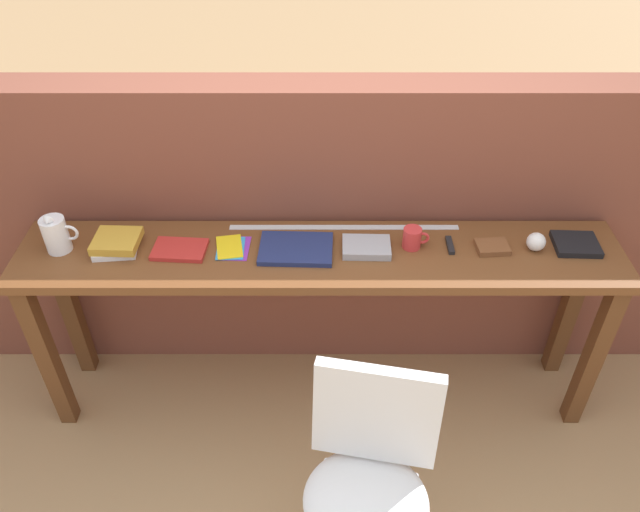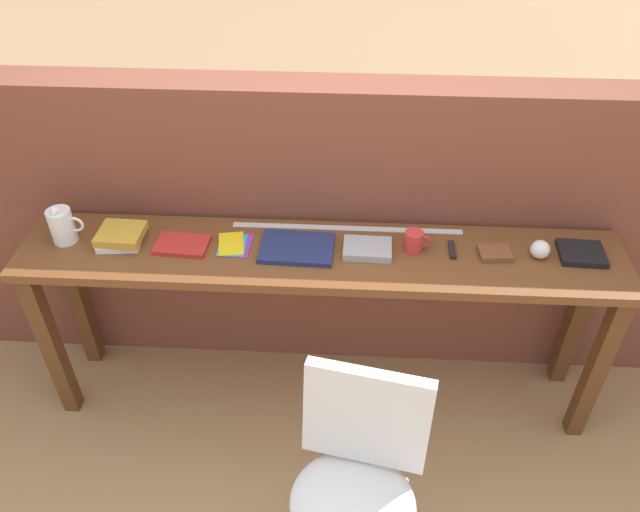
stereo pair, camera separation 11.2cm
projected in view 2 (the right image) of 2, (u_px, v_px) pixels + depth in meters
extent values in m
plane|color=tan|center=(317.00, 442.00, 2.87)|extent=(40.00, 40.00, 0.00)
cube|color=brown|center=(325.00, 232.00, 2.91)|extent=(6.00, 0.20, 1.46)
cube|color=brown|center=(321.00, 256.00, 2.56)|extent=(2.50, 0.44, 0.04)
cube|color=#5B341A|center=(52.00, 346.00, 2.77)|extent=(0.07, 0.07, 0.84)
cube|color=#5B341A|center=(596.00, 369.00, 2.66)|extent=(0.07, 0.07, 0.84)
cube|color=#5B341A|center=(77.00, 297.00, 3.02)|extent=(0.07, 0.07, 0.84)
cube|color=#5B341A|center=(576.00, 317.00, 2.91)|extent=(0.07, 0.07, 0.84)
ellipsoid|color=white|center=(353.00, 503.00, 2.15)|extent=(0.51, 0.50, 0.08)
cube|color=white|center=(366.00, 416.00, 2.15)|extent=(0.45, 0.19, 0.40)
cylinder|color=#B2B2B7|center=(318.00, 490.00, 2.46)|extent=(0.02, 0.02, 0.41)
cylinder|color=#B2B2B7|center=(401.00, 510.00, 2.40)|extent=(0.02, 0.02, 0.41)
cylinder|color=white|center=(62.00, 226.00, 2.57)|extent=(0.10, 0.10, 0.15)
cone|color=white|center=(54.00, 213.00, 2.49)|extent=(0.04, 0.03, 0.04)
torus|color=white|center=(75.00, 224.00, 2.56)|extent=(0.07, 0.01, 0.07)
cube|color=white|center=(120.00, 240.00, 2.60)|extent=(0.18, 0.17, 0.03)
cube|color=gold|center=(121.00, 234.00, 2.58)|extent=(0.19, 0.17, 0.03)
cube|color=red|center=(182.00, 245.00, 2.58)|extent=(0.23, 0.16, 0.02)
cube|color=purple|center=(237.00, 245.00, 2.58)|extent=(0.12, 0.16, 0.00)
cube|color=#3399D8|center=(232.00, 245.00, 2.58)|extent=(0.12, 0.15, 0.00)
cube|color=yellow|center=(231.00, 244.00, 2.58)|extent=(0.13, 0.17, 0.00)
cube|color=navy|center=(297.00, 248.00, 2.56)|extent=(0.31, 0.22, 0.02)
cube|color=#9E9EA3|center=(367.00, 249.00, 2.54)|extent=(0.20, 0.15, 0.03)
cylinder|color=red|center=(414.00, 241.00, 2.54)|extent=(0.08, 0.08, 0.09)
torus|color=red|center=(424.00, 242.00, 2.53)|extent=(0.06, 0.01, 0.06)
cube|color=black|center=(452.00, 250.00, 2.55)|extent=(0.03, 0.11, 0.02)
cube|color=brown|center=(495.00, 253.00, 2.53)|extent=(0.14, 0.11, 0.02)
sphere|color=silver|center=(540.00, 249.00, 2.50)|extent=(0.08, 0.08, 0.08)
cube|color=black|center=(582.00, 253.00, 2.53)|extent=(0.19, 0.17, 0.03)
cube|color=silver|center=(347.00, 228.00, 2.68)|extent=(0.99, 0.03, 0.00)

